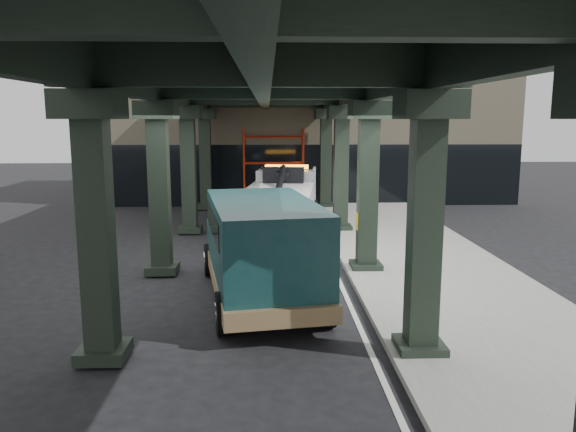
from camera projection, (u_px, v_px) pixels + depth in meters
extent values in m
plane|color=black|center=(280.00, 294.00, 14.64)|extent=(90.00, 90.00, 0.00)
cube|color=gray|center=(429.00, 269.00, 16.75)|extent=(5.00, 40.00, 0.15)
cube|color=silver|center=(335.00, 272.00, 16.67)|extent=(0.12, 38.00, 0.01)
cube|color=black|center=(424.00, 229.00, 10.36)|extent=(0.55, 0.55, 5.00)
cube|color=black|center=(430.00, 105.00, 9.98)|extent=(1.10, 1.10, 0.50)
cube|color=black|center=(419.00, 347.00, 10.76)|extent=(0.90, 0.90, 0.24)
cube|color=black|center=(368.00, 189.00, 16.27)|extent=(0.55, 0.55, 5.00)
cube|color=black|center=(369.00, 110.00, 15.89)|extent=(1.10, 1.10, 0.50)
cube|color=black|center=(366.00, 266.00, 16.67)|extent=(0.90, 0.90, 0.24)
cube|color=black|center=(341.00, 170.00, 22.18)|extent=(0.55, 0.55, 5.00)
cube|color=black|center=(342.00, 113.00, 21.80)|extent=(1.10, 1.10, 0.50)
cube|color=black|center=(340.00, 228.00, 22.58)|extent=(0.90, 0.90, 0.24)
cube|color=black|center=(326.00, 160.00, 28.09)|extent=(0.55, 0.55, 5.00)
cube|color=black|center=(326.00, 114.00, 27.71)|extent=(1.10, 1.10, 0.50)
cube|color=black|center=(325.00, 205.00, 28.48)|extent=(0.90, 0.90, 0.24)
cube|color=black|center=(97.00, 231.00, 10.15)|extent=(0.55, 0.55, 5.00)
cube|color=black|center=(89.00, 105.00, 9.77)|extent=(1.10, 1.10, 0.50)
cube|color=black|center=(104.00, 352.00, 10.55)|extent=(0.90, 0.90, 0.24)
cube|color=black|center=(160.00, 190.00, 16.06)|extent=(0.55, 0.55, 5.00)
cube|color=black|center=(156.00, 110.00, 15.68)|extent=(1.10, 1.10, 0.50)
cube|color=black|center=(163.00, 268.00, 16.46)|extent=(0.90, 0.90, 0.24)
cube|color=black|center=(189.00, 171.00, 21.97)|extent=(0.55, 0.55, 5.00)
cube|color=black|center=(187.00, 112.00, 21.59)|extent=(1.10, 1.10, 0.50)
cube|color=black|center=(190.00, 229.00, 22.37)|extent=(0.90, 0.90, 0.24)
cube|color=black|center=(205.00, 160.00, 27.88)|extent=(0.55, 0.55, 5.00)
cube|color=black|center=(204.00, 114.00, 27.49)|extent=(1.10, 1.10, 0.50)
cube|color=black|center=(207.00, 206.00, 28.27)|extent=(0.90, 0.90, 0.24)
cube|color=black|center=(370.00, 81.00, 15.75)|extent=(0.35, 32.00, 1.10)
cube|color=black|center=(155.00, 81.00, 15.54)|extent=(0.35, 32.00, 1.10)
cube|color=black|center=(263.00, 81.00, 15.65)|extent=(0.35, 32.00, 1.10)
cube|color=black|center=(263.00, 55.00, 15.53)|extent=(7.40, 32.00, 0.30)
cube|color=#C6B793|center=(306.00, 128.00, 33.72)|extent=(22.00, 10.00, 8.00)
cylinder|color=red|center=(245.00, 168.00, 28.92)|extent=(0.08, 0.08, 4.00)
cylinder|color=red|center=(244.00, 170.00, 28.13)|extent=(0.08, 0.08, 4.00)
cylinder|color=red|center=(303.00, 168.00, 29.02)|extent=(0.08, 0.08, 4.00)
cylinder|color=red|center=(304.00, 169.00, 28.23)|extent=(0.08, 0.08, 4.00)
cylinder|color=red|center=(274.00, 187.00, 29.14)|extent=(3.00, 0.08, 0.08)
cylinder|color=red|center=(274.00, 162.00, 28.92)|extent=(3.00, 0.08, 0.08)
cylinder|color=red|center=(273.00, 137.00, 28.70)|extent=(3.00, 0.08, 0.08)
cube|color=black|center=(282.00, 220.00, 21.42)|extent=(1.86, 7.52, 0.25)
cube|color=white|center=(287.00, 190.00, 23.77)|extent=(2.60, 2.64, 1.79)
cube|color=white|center=(289.00, 198.00, 24.88)|extent=(2.40, 0.96, 0.89)
cube|color=black|center=(288.00, 178.00, 23.93)|extent=(2.32, 1.54, 0.85)
cube|color=white|center=(279.00, 208.00, 20.19)|extent=(2.95, 5.22, 1.39)
cube|color=orange|center=(287.00, 167.00, 23.40)|extent=(1.81, 0.49, 0.16)
cube|color=black|center=(284.00, 175.00, 21.97)|extent=(1.65, 0.78, 0.60)
cylinder|color=black|center=(279.00, 187.00, 20.25)|extent=(0.64, 3.48, 1.33)
cube|color=black|center=(271.00, 251.00, 17.87)|extent=(0.46, 1.42, 0.18)
cube|color=black|center=(268.00, 258.00, 17.19)|extent=(1.61, 0.43, 0.18)
cylinder|color=black|center=(263.00, 211.00, 24.32)|extent=(0.47, 1.13, 1.09)
cylinder|color=silver|center=(263.00, 211.00, 24.32)|extent=(0.46, 0.64, 0.60)
cylinder|color=black|center=(313.00, 212.00, 24.14)|extent=(0.47, 1.13, 1.09)
cylinder|color=silver|center=(313.00, 212.00, 24.14)|extent=(0.46, 0.64, 0.60)
cylinder|color=black|center=(252.00, 226.00, 21.09)|extent=(0.47, 1.13, 1.09)
cylinder|color=silver|center=(252.00, 226.00, 21.09)|extent=(0.46, 0.64, 0.60)
cylinder|color=black|center=(310.00, 226.00, 20.92)|extent=(0.47, 1.13, 1.09)
cylinder|color=silver|center=(310.00, 226.00, 20.92)|extent=(0.46, 0.64, 0.60)
cylinder|color=black|center=(246.00, 232.00, 19.82)|extent=(0.47, 1.13, 1.09)
cylinder|color=silver|center=(246.00, 232.00, 19.82)|extent=(0.46, 0.64, 0.60)
cylinder|color=black|center=(308.00, 233.00, 19.65)|extent=(0.47, 1.13, 1.09)
cylinder|color=silver|center=(308.00, 233.00, 19.65)|extent=(0.46, 0.64, 0.60)
cube|color=#0F3638|center=(248.00, 238.00, 16.48)|extent=(2.45, 1.57, 1.00)
cube|color=#0F3638|center=(263.00, 246.00, 13.44)|extent=(3.11, 5.32, 2.17)
cube|color=olive|center=(261.00, 277.00, 14.02)|extent=(3.35, 6.54, 0.39)
cube|color=black|center=(249.00, 210.00, 15.89)|extent=(2.22, 0.82, 0.93)
cube|color=black|center=(261.00, 221.00, 13.67)|extent=(2.98, 4.34, 0.61)
cube|color=silver|center=(245.00, 248.00, 17.12)|extent=(2.22, 0.49, 0.33)
cylinder|color=black|center=(210.00, 260.00, 16.31)|extent=(0.46, 0.97, 0.94)
cylinder|color=silver|center=(210.00, 260.00, 16.31)|extent=(0.43, 0.56, 0.51)
cylinder|color=black|center=(285.00, 256.00, 16.74)|extent=(0.46, 0.97, 0.94)
cylinder|color=silver|center=(285.00, 256.00, 16.74)|extent=(0.43, 0.56, 0.51)
cylinder|color=black|center=(223.00, 313.00, 11.79)|extent=(0.46, 0.97, 0.94)
cylinder|color=silver|center=(223.00, 313.00, 11.79)|extent=(0.43, 0.56, 0.51)
cylinder|color=black|center=(326.00, 307.00, 12.22)|extent=(0.46, 0.97, 0.94)
cylinder|color=silver|center=(326.00, 307.00, 12.22)|extent=(0.43, 0.56, 0.51)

